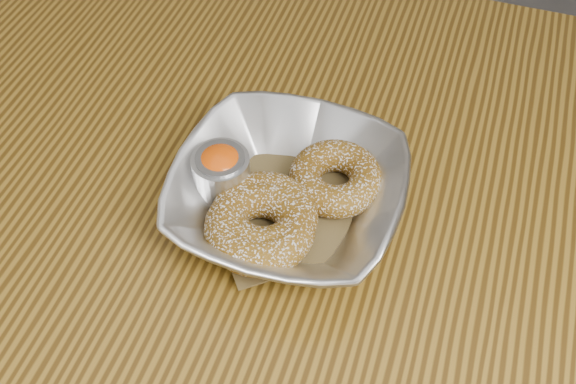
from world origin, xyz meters
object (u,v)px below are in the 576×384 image
(table, at_px, (276,259))
(ramekin, at_px, (222,173))
(donut_back, at_px, (335,178))
(donut_front, at_px, (260,227))
(serving_bowl, at_px, (288,194))
(donut_extra, at_px, (264,217))

(table, height_order, ramekin, ramekin)
(donut_back, distance_m, donut_front, 0.09)
(ramekin, bearing_deg, donut_back, 19.89)
(serving_bowl, relative_size, ramekin, 3.85)
(serving_bowl, xyz_separation_m, donut_back, (0.04, 0.03, -0.00))
(donut_extra, xyz_separation_m, ramekin, (-0.05, 0.03, 0.01))
(serving_bowl, bearing_deg, donut_front, -104.59)
(ramekin, bearing_deg, table, 10.40)
(donut_extra, relative_size, ramekin, 1.76)
(table, height_order, donut_back, donut_back)
(donut_front, bearing_deg, table, 94.43)
(serving_bowl, xyz_separation_m, donut_front, (-0.01, -0.04, 0.00))
(serving_bowl, distance_m, donut_front, 0.05)
(serving_bowl, height_order, donut_back, serving_bowl)
(donut_extra, distance_m, ramekin, 0.06)
(ramekin, bearing_deg, serving_bowl, 2.68)
(donut_back, relative_size, ramekin, 1.60)
(donut_extra, height_order, ramekin, ramekin)
(serving_bowl, xyz_separation_m, donut_extra, (-0.01, -0.03, 0.00))
(donut_back, bearing_deg, donut_front, -121.58)
(serving_bowl, bearing_deg, table, 159.00)
(donut_back, xyz_separation_m, donut_front, (-0.05, -0.08, 0.00))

